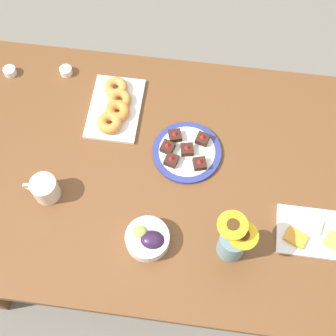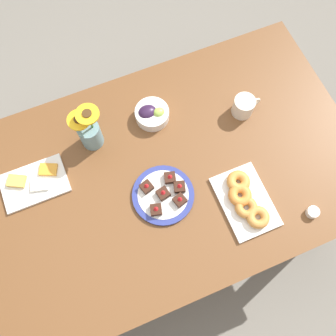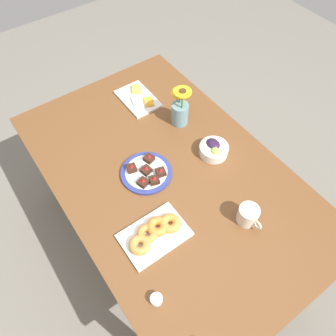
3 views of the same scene
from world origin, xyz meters
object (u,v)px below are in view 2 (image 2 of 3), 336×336
(croissant_platter, at_px, (245,200))
(dessert_plate, at_px, (164,194))
(dining_table, at_px, (168,178))
(coffee_mug, at_px, (244,106))
(cheese_platter, at_px, (34,182))
(jam_cup_berry, at_px, (313,212))
(grape_bowl, at_px, (152,114))
(flower_vase, at_px, (90,133))

(croissant_platter, height_order, dessert_plate, dessert_plate)
(dining_table, relative_size, dessert_plate, 6.46)
(coffee_mug, bearing_deg, dining_table, -161.62)
(croissant_platter, xyz_separation_m, dessert_plate, (-0.29, 0.15, -0.01))
(coffee_mug, xyz_separation_m, cheese_platter, (-0.92, 0.03, -0.03))
(coffee_mug, xyz_separation_m, croissant_platter, (-0.17, -0.37, -0.02))
(dessert_plate, bearing_deg, jam_cup_berry, -29.64)
(coffee_mug, bearing_deg, dessert_plate, -154.24)
(dining_table, height_order, cheese_platter, cheese_platter)
(coffee_mug, bearing_deg, grape_bowl, 161.67)
(croissant_platter, relative_size, flower_vase, 1.19)
(dining_table, xyz_separation_m, jam_cup_berry, (0.45, -0.38, 0.10))
(croissant_platter, height_order, flower_vase, flower_vase)
(dessert_plate, height_order, flower_vase, flower_vase)
(cheese_platter, xyz_separation_m, jam_cup_berry, (0.97, -0.54, 0.01))
(dining_table, relative_size, flower_vase, 6.77)
(coffee_mug, bearing_deg, cheese_platter, 178.42)
(grape_bowl, height_order, flower_vase, flower_vase)
(dining_table, distance_m, jam_cup_berry, 0.60)
(grape_bowl, bearing_deg, dessert_plate, -104.13)
(dessert_plate, bearing_deg, dining_table, 57.72)
(grape_bowl, height_order, cheese_platter, grape_bowl)
(cheese_platter, distance_m, flower_vase, 0.30)
(dessert_plate, bearing_deg, flower_vase, 118.76)
(jam_cup_berry, bearing_deg, croissant_platter, 147.34)
(croissant_platter, distance_m, jam_cup_berry, 0.27)
(coffee_mug, bearing_deg, flower_vase, 170.01)
(cheese_platter, relative_size, dessert_plate, 1.05)
(grape_bowl, height_order, jam_cup_berry, grape_bowl)
(dining_table, bearing_deg, jam_cup_berry, -39.69)
(dessert_plate, distance_m, flower_vase, 0.39)
(grape_bowl, relative_size, croissant_platter, 0.52)
(dining_table, distance_m, croissant_platter, 0.35)
(dessert_plate, relative_size, flower_vase, 1.05)
(dining_table, distance_m, cheese_platter, 0.55)
(coffee_mug, xyz_separation_m, grape_bowl, (-0.37, 0.12, -0.02))
(grape_bowl, bearing_deg, cheese_platter, -169.88)
(dining_table, bearing_deg, grape_bowl, 82.99)
(cheese_platter, distance_m, croissant_platter, 0.84)
(jam_cup_berry, distance_m, flower_vase, 0.93)
(grape_bowl, height_order, croissant_platter, grape_bowl)
(cheese_platter, xyz_separation_m, croissant_platter, (0.75, -0.39, 0.01))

